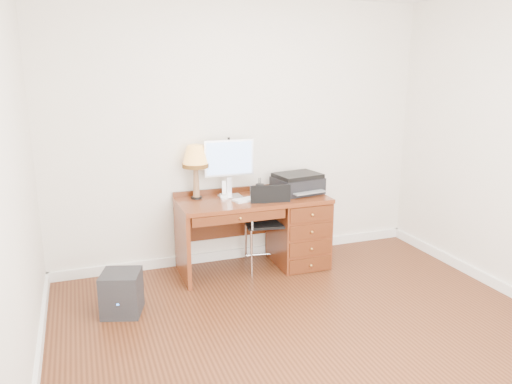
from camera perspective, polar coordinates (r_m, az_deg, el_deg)
name	(u,v)px	position (r m, az deg, el deg)	size (l,w,h in m)	color
ground	(313,334)	(4.07, 6.48, -15.86)	(4.00, 4.00, 0.00)	#3E1D0E
room_shell	(282,295)	(4.56, 2.94, -11.63)	(4.00, 4.00, 4.00)	silver
desk	(282,227)	(5.20, 2.99, -3.98)	(1.50, 0.67, 0.75)	maroon
monitor	(229,161)	(4.98, -3.11, 3.55)	(0.50, 0.17, 0.58)	silver
keyboard	(255,198)	(4.96, -0.08, -0.70)	(0.47, 0.13, 0.02)	white
mouse_pad	(263,200)	(4.89, 0.76, -0.86)	(0.21, 0.21, 0.04)	black
printer	(297,183)	(5.19, 4.76, 0.99)	(0.52, 0.43, 0.21)	black
leg_lamp	(195,160)	(4.92, -6.94, 3.68)	(0.26, 0.26, 0.54)	black
phone	(224,193)	(5.00, -3.66, -0.11)	(0.09, 0.09, 0.17)	white
pen_cup	(260,189)	(5.12, 0.44, 0.31)	(0.09, 0.09, 0.11)	black
chair	(269,217)	(5.01, 1.48, -2.90)	(0.50, 0.50, 0.92)	black
equipment_box	(122,293)	(4.42, -15.10, -11.07)	(0.31, 0.31, 0.37)	black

